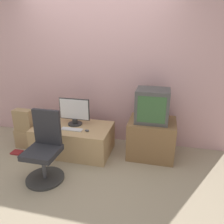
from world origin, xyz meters
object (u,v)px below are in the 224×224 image
main_monitor (74,112)px  keyboard (72,129)px  cardboard_box_lower (26,138)px  crt_tv (152,106)px  book (17,152)px  office_chair (45,152)px  mouse (87,131)px

main_monitor → keyboard: size_ratio=1.49×
keyboard → cardboard_box_lower: bearing=175.1°
crt_tv → book: size_ratio=2.95×
crt_tv → book: bearing=-168.1°
keyboard → office_chair: 0.63m
mouse → book: (-1.18, -0.16, -0.45)m
main_monitor → cardboard_box_lower: bearing=-171.0°
main_monitor → cardboard_box_lower: 1.00m
mouse → crt_tv: (0.93, 0.29, 0.38)m
cardboard_box_lower → mouse: bearing=-4.3°
cardboard_box_lower → main_monitor: bearing=9.0°
keyboard → mouse: bearing=-2.0°
mouse → keyboard: bearing=178.0°
mouse → office_chair: office_chair is taller
office_chair → keyboard: bearing=78.4°
office_chair → cardboard_box_lower: bearing=138.1°
mouse → cardboard_box_lower: 1.18m
main_monitor → mouse: (0.28, -0.22, -0.19)m
main_monitor → crt_tv: (1.22, 0.07, 0.18)m
office_chair → mouse: bearing=58.0°
keyboard → book: bearing=-169.9°
cardboard_box_lower → book: 0.28m
book → mouse: bearing=7.5°
keyboard → cardboard_box_lower: (-0.89, 0.08, -0.30)m
main_monitor → keyboard: bearing=-81.1°
main_monitor → book: main_monitor is taller
mouse → office_chair: size_ratio=0.08×
keyboard → crt_tv: 1.28m
main_monitor → book: bearing=-157.1°
book → crt_tv: bearing=11.9°
office_chair → book: office_chair is taller
keyboard → cardboard_box_lower: size_ratio=1.01×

